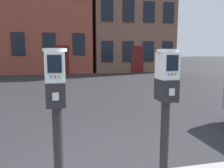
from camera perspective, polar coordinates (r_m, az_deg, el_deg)
parking_meter_near_kerb at (r=2.12m, az=-13.94°, el=-3.72°), size 0.22×0.25×1.48m
parking_meter_twin_adjacent at (r=2.36m, az=13.60°, el=-2.59°), size 0.22×0.25×1.48m
townhouse_cream_stone at (r=20.89m, az=4.03°, el=16.14°), size 6.62×6.05×9.09m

